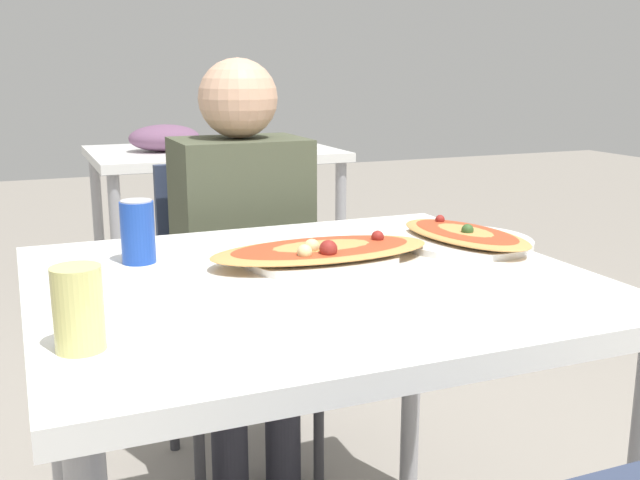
% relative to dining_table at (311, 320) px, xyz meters
% --- Properties ---
extents(dining_table, '(1.00, 0.89, 0.77)m').
position_rel_dining_table_xyz_m(dining_table, '(0.00, 0.00, 0.00)').
color(dining_table, white).
rests_on(dining_table, ground_plane).
extents(chair_far_seated, '(0.40, 0.40, 0.88)m').
position_rel_dining_table_xyz_m(chair_far_seated, '(0.07, 0.78, -0.19)').
color(chair_far_seated, '#2D3851').
rests_on(chair_far_seated, ground_plane).
extents(person_seated, '(0.34, 0.28, 1.17)m').
position_rel_dining_table_xyz_m(person_seated, '(0.07, 0.66, 0.00)').
color(person_seated, '#2D2D38').
rests_on(person_seated, ground_plane).
extents(pizza_main, '(0.45, 0.31, 0.06)m').
position_rel_dining_table_xyz_m(pizza_main, '(0.06, 0.09, 0.11)').
color(pizza_main, white).
rests_on(pizza_main, dining_table).
extents(soda_can, '(0.07, 0.07, 0.12)m').
position_rel_dining_table_xyz_m(soda_can, '(-0.28, 0.22, 0.15)').
color(soda_can, '#1E47B2').
rests_on(soda_can, dining_table).
extents(drink_glass, '(0.07, 0.07, 0.12)m').
position_rel_dining_table_xyz_m(drink_glass, '(-0.43, -0.22, 0.14)').
color(drink_glass, '#E0DB7F').
rests_on(drink_glass, dining_table).
extents(pizza_second, '(0.29, 0.37, 0.05)m').
position_rel_dining_table_xyz_m(pizza_second, '(0.40, 0.10, 0.10)').
color(pizza_second, white).
rests_on(pizza_second, dining_table).
extents(background_table, '(1.10, 0.80, 0.89)m').
position_rel_dining_table_xyz_m(background_table, '(0.34, 2.17, 0.03)').
color(background_table, white).
rests_on(background_table, ground_plane).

